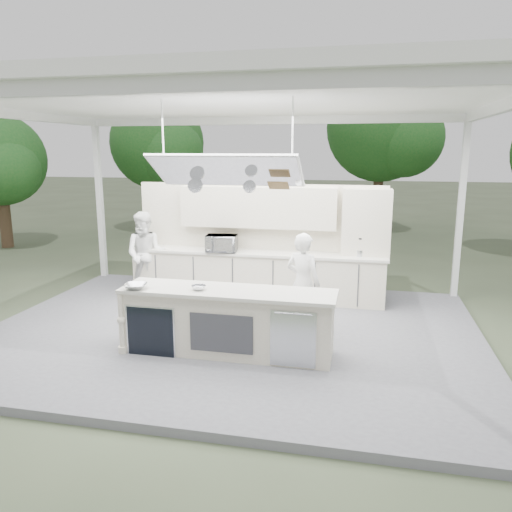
% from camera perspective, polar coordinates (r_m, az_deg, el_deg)
% --- Properties ---
extents(ground, '(90.00, 90.00, 0.00)m').
position_cam_1_polar(ground, '(8.36, -2.82, -9.20)').
color(ground, '#485339').
rests_on(ground, ground).
extents(stage_deck, '(8.00, 6.00, 0.12)m').
position_cam_1_polar(stage_deck, '(8.34, -2.82, -8.81)').
color(stage_deck, slate).
rests_on(stage_deck, ground).
extents(tent, '(8.20, 6.20, 3.86)m').
position_cam_1_polar(tent, '(7.81, -3.11, 17.06)').
color(tent, white).
rests_on(tent, ground).
extents(demo_island, '(3.10, 0.79, 0.95)m').
position_cam_1_polar(demo_island, '(7.28, -3.39, -7.46)').
color(demo_island, beige).
rests_on(demo_island, stage_deck).
extents(back_counter, '(5.08, 0.72, 0.95)m').
position_cam_1_polar(back_counter, '(9.94, 0.02, -2.11)').
color(back_counter, beige).
rests_on(back_counter, stage_deck).
extents(back_wall_unit, '(5.05, 0.48, 2.25)m').
position_cam_1_polar(back_wall_unit, '(9.87, 2.82, 3.56)').
color(back_wall_unit, beige).
rests_on(back_wall_unit, stage_deck).
extents(tree_cluster, '(19.55, 9.40, 5.85)m').
position_cam_1_polar(tree_cluster, '(17.43, 5.20, 12.83)').
color(tree_cluster, '#483124').
rests_on(tree_cluster, ground).
extents(head_chef, '(0.70, 0.60, 1.64)m').
position_cam_1_polar(head_chef, '(8.01, 5.40, -3.12)').
color(head_chef, white).
rests_on(head_chef, stage_deck).
extents(sous_chef, '(0.95, 0.81, 1.71)m').
position_cam_1_polar(sous_chef, '(10.22, -12.44, 0.18)').
color(sous_chef, white).
rests_on(sous_chef, stage_deck).
extents(toaster_oven, '(0.64, 0.47, 0.33)m').
position_cam_1_polar(toaster_oven, '(9.77, -3.96, 1.44)').
color(toaster_oven, silver).
rests_on(toaster_oven, back_counter).
extents(bowl_large, '(0.37, 0.37, 0.08)m').
position_cam_1_polar(bowl_large, '(7.36, -13.59, -3.39)').
color(bowl_large, '#B7BABE').
rests_on(bowl_large, demo_island).
extents(bowl_small, '(0.21, 0.21, 0.07)m').
position_cam_1_polar(bowl_small, '(7.16, -6.57, -3.61)').
color(bowl_small, silver).
rests_on(bowl_small, demo_island).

